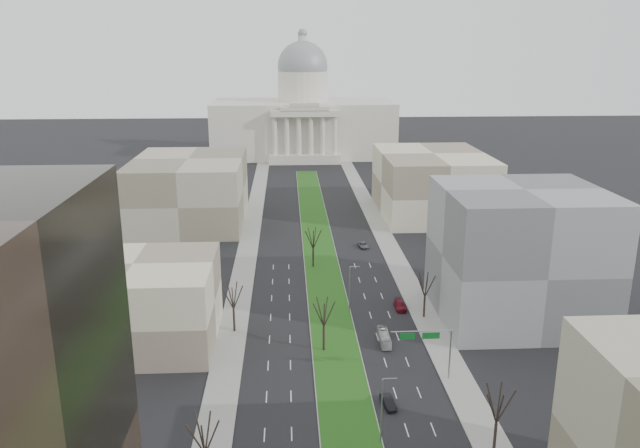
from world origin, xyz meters
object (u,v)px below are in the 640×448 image
object	(u,v)px
car_red	(400,305)
car_black	(388,402)
car_grey_far	(363,245)
box_van	(384,338)

from	to	relation	value
car_red	car_black	bearing A→B (deg)	-102.54
car_red	car_grey_far	distance (m)	37.50
car_red	box_van	size ratio (longest dim) A/B	0.73
car_black	box_van	bearing A→B (deg)	74.11
car_grey_far	box_van	distance (m)	51.23
box_van	car_red	bearing A→B (deg)	70.22
car_black	car_grey_far	xyz separation A→B (m)	(5.03, 70.26, -0.05)
car_black	car_red	xyz separation A→B (m)	(7.54, 32.84, 0.04)
car_red	box_van	world-z (taller)	box_van
car_black	box_van	distance (m)	19.25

